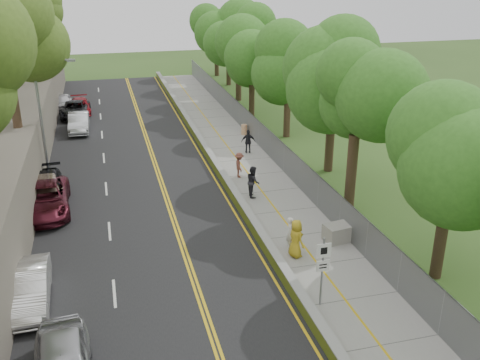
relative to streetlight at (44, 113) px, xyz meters
The scene contains 24 objects.
ground 18.08m from the streetlight, 53.23° to the right, with size 140.00×140.00×0.00m, color #33511E.
road 6.93m from the streetlight, 11.17° to the left, with size 11.20×66.00×0.04m, color black.
sidewalk 13.84m from the streetlight, ahead, with size 4.20×66.00×0.05m, color gray.
jersey_barrier 11.60m from the streetlight, ahead, with size 0.42×66.00×0.60m, color #C1EC27.
rock_embankment 4.15m from the streetlight, 161.78° to the left, with size 5.00×66.00×4.00m, color #595147.
chainlink_fence 15.58m from the streetlight, ahead, with size 0.04×66.00×2.00m, color slate.
trees_fenceside 17.65m from the streetlight, ahead, with size 7.00×66.00×14.00m, color #408528, non-canonical shape.
streetlight is the anchor object (origin of this frame).
signpost 20.72m from the streetlight, 55.92° to the right, with size 0.62×0.09×3.10m.
construction_barrel 16.88m from the streetlight, 25.53° to the left, with size 0.51×0.51×0.83m, color #CB620E.
concrete_block 19.32m from the streetlight, 39.70° to the right, with size 1.30×0.98×0.87m, color gray.
car_1 14.42m from the streetlight, 90.57° to the right, with size 1.61×4.62×1.52m, color white.
car_2 5.99m from the streetlight, 91.70° to the right, with size 2.68×5.82×1.62m, color #521623.
car_3 4.79m from the streetlight, 92.77° to the right, with size 2.11×5.18×1.50m, color black.
car_4 5.18m from the streetlight, 92.22° to the right, with size 1.98×4.92×1.68m, color tan.
car_5 12.21m from the streetlight, 82.76° to the left, with size 1.62×4.65×1.53m, color #B9BBC0.
car_6 16.96m from the streetlight, 86.29° to the left, with size 2.34×5.08×1.41m, color black.
car_7 18.37m from the streetlight, 85.33° to the left, with size 1.86×4.59×1.33m, color maroon.
car_8 20.43m from the streetlight, 90.39° to the left, with size 1.60×3.98×1.35m, color silver.
painter_0 17.99m from the streetlight, 47.55° to the right, with size 0.94×0.61×1.92m, color gold.
painter_1 17.46m from the streetlight, 45.70° to the right, with size 0.62×0.41×1.69m, color white.
painter_2 13.62m from the streetlight, 24.81° to the right, with size 0.94×0.73×1.93m, color #242328.
painter_3 12.68m from the streetlight, 10.49° to the right, with size 1.09×0.63×1.69m, color brown.
person_far 14.50m from the streetlight, ahead, with size 1.04×0.43×1.78m, color black.
Camera 1 is at (-6.92, -20.23, 13.13)m, focal length 40.00 mm.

